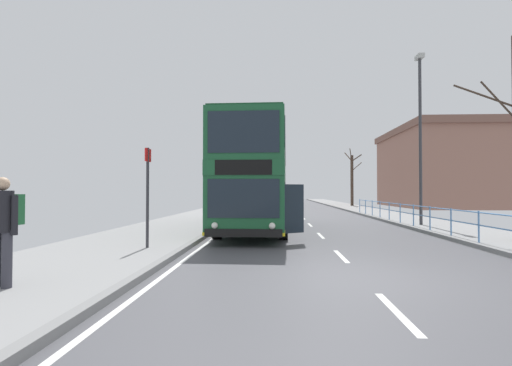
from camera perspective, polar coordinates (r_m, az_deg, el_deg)
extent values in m
cube|color=#4A4A50|center=(8.27, 15.04, -13.21)|extent=(8.40, 140.00, 0.06)
cube|color=silver|center=(6.19, 19.51, -17.02)|extent=(0.12, 2.00, 0.00)
cube|color=silver|center=(10.78, 12.09, -10.20)|extent=(0.12, 2.00, 0.00)
cube|color=silver|center=(15.49, 9.24, -7.44)|extent=(0.12, 2.00, 0.00)
cube|color=silver|center=(20.25, 7.74, -5.96)|extent=(0.12, 2.00, 0.00)
cube|color=silver|center=(25.02, 6.82, -5.04)|extent=(0.12, 2.00, 0.00)
cube|color=silver|center=(29.80, 6.19, -4.42)|extent=(0.12, 2.00, 0.00)
cube|color=silver|center=(34.59, 5.74, -3.97)|extent=(0.12, 2.00, 0.00)
cube|color=silver|center=(39.38, 5.40, -3.63)|extent=(0.12, 2.00, 0.00)
cube|color=silver|center=(44.17, 5.13, -3.36)|extent=(0.12, 2.00, 0.00)
cube|color=silver|center=(48.97, 4.91, -3.14)|extent=(0.12, 2.00, 0.00)
cube|color=silver|center=(53.76, 4.74, -2.97)|extent=(0.12, 2.00, 0.00)
cube|color=silver|center=(58.56, 4.59, -2.82)|extent=(0.12, 2.00, 0.00)
cube|color=silver|center=(8.40, -13.10, -12.80)|extent=(0.12, 133.00, 0.00)
cube|color=gray|center=(8.49, -15.42, -12.20)|extent=(0.20, 140.00, 0.14)
cube|color=gray|center=(9.35, -27.97, -11.07)|extent=(4.00, 140.00, 0.14)
cube|color=#19512D|center=(17.14, 0.08, -2.63)|extent=(2.73, 10.59, 1.82)
cube|color=#19512D|center=(17.15, 0.08, 1.21)|extent=(2.74, 10.64, 0.48)
cube|color=#19512D|center=(17.23, 0.08, 4.77)|extent=(2.73, 10.59, 1.66)
cube|color=#154527|center=(17.34, 0.08, 7.64)|extent=(2.64, 10.27, 0.08)
cube|color=#19232D|center=(11.88, -1.83, -2.22)|extent=(2.17, 0.08, 1.17)
cube|color=black|center=(11.90, -1.83, 2.26)|extent=(1.72, 0.07, 0.46)
cube|color=#19232D|center=(12.01, -1.82, 7.36)|extent=(2.17, 0.08, 1.27)
cube|color=black|center=(11.94, -1.84, -7.18)|extent=(2.34, 0.14, 0.24)
cube|color=yellow|center=(17.19, 0.08, -5.47)|extent=(2.75, 10.64, 0.10)
cube|color=#19232D|center=(17.35, 4.24, -1.77)|extent=(0.23, 8.21, 0.95)
cube|color=#19232D|center=(17.19, 4.23, 5.07)|extent=(0.26, 9.48, 1.00)
cube|color=#19232D|center=(17.54, -3.91, -1.76)|extent=(0.23, 8.21, 0.95)
cube|color=#19232D|center=(17.38, -4.02, 5.00)|extent=(0.26, 9.48, 1.00)
sphere|color=white|center=(11.85, 2.33, -6.15)|extent=(0.20, 0.20, 0.20)
sphere|color=white|center=(12.03, -5.94, -6.07)|extent=(0.20, 0.20, 0.20)
cube|color=#19232D|center=(12.89, 5.39, -3.68)|extent=(0.69, 0.48, 1.57)
cube|color=black|center=(13.19, 3.89, -3.62)|extent=(0.12, 0.90, 1.57)
cylinder|color=black|center=(14.07, 3.96, -5.97)|extent=(0.33, 1.05, 1.04)
cylinder|color=black|center=(14.29, -5.60, -5.90)|extent=(0.33, 1.05, 1.04)
cylinder|color=black|center=(20.49, 4.09, -4.46)|extent=(0.33, 1.05, 1.04)
cylinder|color=black|center=(20.64, -2.49, -4.44)|extent=(0.33, 1.05, 1.04)
cylinder|color=#598CC6|center=(13.89, 29.29, -5.48)|extent=(0.05, 0.05, 0.96)
cylinder|color=#598CC6|center=(15.62, 26.16, -5.01)|extent=(0.05, 0.05, 0.96)
cylinder|color=#598CC6|center=(17.40, 23.66, -4.63)|extent=(0.05, 0.05, 0.96)
cylinder|color=#598CC6|center=(19.20, 21.63, -4.31)|extent=(0.05, 0.05, 0.96)
cylinder|color=#598CC6|center=(21.02, 19.95, -4.04)|extent=(0.05, 0.05, 0.96)
cylinder|color=#598CC6|center=(22.86, 18.54, -3.81)|extent=(0.05, 0.05, 0.96)
cylinder|color=#598CC6|center=(24.71, 17.35, -3.62)|extent=(0.05, 0.05, 0.96)
cylinder|color=#598CC6|center=(26.57, 16.32, -3.45)|extent=(0.05, 0.05, 0.96)
cylinder|color=#598CC6|center=(28.43, 15.42, -3.30)|extent=(0.05, 0.05, 0.96)
cylinder|color=#598CC6|center=(30.31, 14.64, -3.17)|extent=(0.05, 0.05, 0.96)
cylinder|color=#598CC6|center=(20.09, 20.75, -2.94)|extent=(0.04, 21.08, 0.04)
cylinder|color=#598CC6|center=(20.11, 20.75, -4.03)|extent=(0.04, 21.08, 0.04)
cylinder|color=#383842|center=(7.66, -32.11, -9.19)|extent=(0.17, 0.17, 0.94)
cylinder|color=black|center=(7.65, -32.60, -3.45)|extent=(0.36, 0.36, 0.67)
cylinder|color=black|center=(7.51, -31.30, -3.96)|extent=(0.11, 0.11, 0.64)
sphere|color=tan|center=(7.64, -32.56, -0.10)|extent=(0.23, 0.23, 0.22)
cube|color=#236638|center=(7.85, -31.39, -3.25)|extent=(0.29, 0.20, 0.51)
cylinder|color=#2D2D33|center=(11.41, -15.28, -2.03)|extent=(0.08, 0.08, 2.76)
cube|color=red|center=(11.47, -15.22, 3.89)|extent=(0.04, 0.44, 0.36)
cylinder|color=#38383D|center=(20.16, 22.49, 5.49)|extent=(0.14, 0.14, 7.73)
cube|color=#B2B2AD|center=(20.99, 22.40, 16.37)|extent=(0.28, 0.60, 0.20)
cylinder|color=#423328|center=(43.87, 13.59, 0.37)|extent=(0.31, 0.31, 5.41)
cylinder|color=#423328|center=(43.40, 13.44, 3.87)|extent=(0.53, 1.28, 1.39)
cylinder|color=#423328|center=(44.83, 13.08, 3.68)|extent=(0.57, 1.80, 1.13)
cylinder|color=#423328|center=(43.91, 14.23, 3.52)|extent=(1.06, 0.50, 0.77)
cylinder|color=#423328|center=(44.74, 14.23, 2.29)|extent=(1.38, 1.47, 1.05)
cylinder|color=#423328|center=(15.17, 31.54, 9.89)|extent=(1.05, 0.42, 1.46)
cylinder|color=#423328|center=(15.54, 29.94, 10.73)|extent=(1.50, 1.38, 1.15)
cube|color=#936656|center=(47.51, 25.26, 1.57)|extent=(10.20, 15.84, 7.75)
cube|color=brown|center=(47.89, 25.21, 6.63)|extent=(10.61, 16.47, 0.70)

